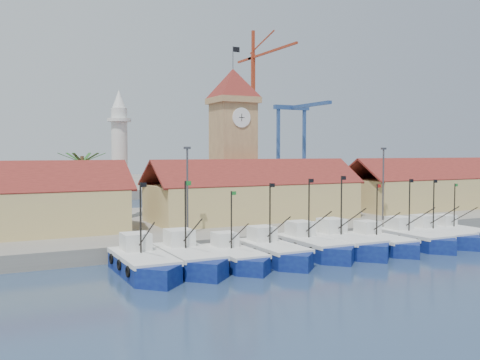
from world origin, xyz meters
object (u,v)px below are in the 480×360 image
clock_tower (233,137)px  minaret (120,154)px  boat_5 (347,245)px  boat_0 (144,265)px

clock_tower → minaret: 15.30m
boat_5 → minaret: bearing=122.7°
boat_0 → minaret: bearing=80.2°
clock_tower → boat_5: bearing=-87.0°
clock_tower → minaret: bearing=172.4°
boat_0 → boat_5: (20.67, 0.38, 0.01)m
boat_0 → clock_tower: size_ratio=0.46×
minaret → boat_0: bearing=-99.8°
boat_5 → clock_tower: 25.85m
boat_0 → boat_5: 20.67m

